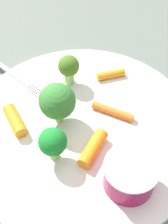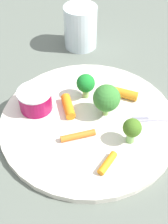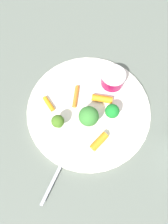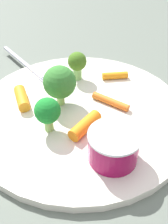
{
  "view_description": "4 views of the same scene",
  "coord_description": "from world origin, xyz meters",
  "px_view_note": "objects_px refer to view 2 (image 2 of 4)",
  "views": [
    {
      "loc": [
        0.08,
        0.24,
        0.36
      ],
      "look_at": [
        -0.01,
        -0.01,
        0.03
      ],
      "focal_mm": 51.61,
      "sensor_mm": 36.0,
      "label": 1
    },
    {
      "loc": [
        -0.31,
        -0.17,
        0.4
      ],
      "look_at": [
        0.0,
        0.01,
        0.02
      ],
      "focal_mm": 47.6,
      "sensor_mm": 36.0,
      "label": 2
    },
    {
      "loc": [
        0.16,
        -0.13,
        0.51
      ],
      "look_at": [
        0.0,
        -0.02,
        0.03
      ],
      "focal_mm": 34.11,
      "sensor_mm": 36.0,
      "label": 3
    },
    {
      "loc": [
        0.05,
        0.31,
        0.27
      ],
      "look_at": [
        -0.0,
        0.01,
        0.02
      ],
      "focal_mm": 44.95,
      "sensor_mm": 36.0,
      "label": 4
    }
  ],
  "objects_px": {
    "drinking_glass": "(80,27)",
    "sauce_cup": "(35,100)",
    "carrot_stick_3": "(69,105)",
    "broccoli_floret_1": "(107,98)",
    "carrot_stick_2": "(107,163)",
    "plate": "(88,121)",
    "carrot_stick_0": "(125,94)",
    "carrot_stick_1": "(78,136)",
    "broccoli_floret_2": "(86,84)",
    "broccoli_floret_0": "(132,129)"
  },
  "relations": [
    {
      "from": "sauce_cup",
      "to": "drinking_glass",
      "type": "xyz_separation_m",
      "value": [
        0.23,
        0.04,
        0.02
      ]
    },
    {
      "from": "broccoli_floret_1",
      "to": "carrot_stick_3",
      "type": "xyz_separation_m",
      "value": [
        -0.02,
        0.06,
        -0.03
      ]
    },
    {
      "from": "plate",
      "to": "carrot_stick_1",
      "type": "bearing_deg",
      "value": -171.66
    },
    {
      "from": "drinking_glass",
      "to": "broccoli_floret_1",
      "type": "bearing_deg",
      "value": -138.28
    },
    {
      "from": "carrot_stick_2",
      "to": "drinking_glass",
      "type": "relative_size",
      "value": 0.44
    },
    {
      "from": "broccoli_floret_1",
      "to": "carrot_stick_3",
      "type": "bearing_deg",
      "value": 109.43
    },
    {
      "from": "sauce_cup",
      "to": "carrot_stick_0",
      "type": "xyz_separation_m",
      "value": [
        0.11,
        -0.13,
        -0.01
      ]
    },
    {
      "from": "drinking_glass",
      "to": "sauce_cup",
      "type": "bearing_deg",
      "value": -169.21
    },
    {
      "from": "carrot_stick_3",
      "to": "drinking_glass",
      "type": "height_order",
      "value": "drinking_glass"
    },
    {
      "from": "broccoli_floret_1",
      "to": "carrot_stick_2",
      "type": "distance_m",
      "value": 0.11
    },
    {
      "from": "broccoli_floret_2",
      "to": "carrot_stick_1",
      "type": "bearing_deg",
      "value": -156.87
    },
    {
      "from": "broccoli_floret_0",
      "to": "carrot_stick_0",
      "type": "xyz_separation_m",
      "value": [
        0.09,
        0.05,
        -0.02
      ]
    },
    {
      "from": "carrot_stick_0",
      "to": "carrot_stick_1",
      "type": "distance_m",
      "value": 0.13
    },
    {
      "from": "plate",
      "to": "carrot_stick_2",
      "type": "relative_size",
      "value": 7.39
    },
    {
      "from": "carrot_stick_0",
      "to": "carrot_stick_1",
      "type": "bearing_deg",
      "value": 169.2
    },
    {
      "from": "carrot_stick_0",
      "to": "drinking_glass",
      "type": "distance_m",
      "value": 0.21
    },
    {
      "from": "carrot_stick_1",
      "to": "broccoli_floret_2",
      "type": "bearing_deg",
      "value": 23.13
    },
    {
      "from": "broccoli_floret_0",
      "to": "carrot_stick_0",
      "type": "distance_m",
      "value": 0.11
    },
    {
      "from": "broccoli_floret_2",
      "to": "drinking_glass",
      "type": "bearing_deg",
      "value": 33.88
    },
    {
      "from": "broccoli_floret_0",
      "to": "broccoli_floret_1",
      "type": "bearing_deg",
      "value": 61.81
    },
    {
      "from": "broccoli_floret_0",
      "to": "carrot_stick_2",
      "type": "relative_size",
      "value": 1.13
    },
    {
      "from": "carrot_stick_2",
      "to": "drinking_glass",
      "type": "distance_m",
      "value": 0.35
    },
    {
      "from": "carrot_stick_3",
      "to": "sauce_cup",
      "type": "bearing_deg",
      "value": 118.22
    },
    {
      "from": "plate",
      "to": "carrot_stick_3",
      "type": "xyz_separation_m",
      "value": [
        0.0,
        0.04,
        0.01
      ]
    },
    {
      "from": "plate",
      "to": "carrot_stick_1",
      "type": "height_order",
      "value": "carrot_stick_1"
    },
    {
      "from": "sauce_cup",
      "to": "drinking_glass",
      "type": "distance_m",
      "value": 0.24
    },
    {
      "from": "sauce_cup",
      "to": "broccoli_floret_1",
      "type": "height_order",
      "value": "broccoli_floret_1"
    },
    {
      "from": "plate",
      "to": "broccoli_floret_2",
      "type": "bearing_deg",
      "value": 35.12
    },
    {
      "from": "plate",
      "to": "broccoli_floret_1",
      "type": "bearing_deg",
      "value": -38.14
    },
    {
      "from": "carrot_stick_2",
      "to": "carrot_stick_0",
      "type": "bearing_deg",
      "value": 15.51
    },
    {
      "from": "broccoli_floret_2",
      "to": "carrot_stick_0",
      "type": "relative_size",
      "value": 1.04
    },
    {
      "from": "broccoli_floret_0",
      "to": "carrot_stick_2",
      "type": "height_order",
      "value": "broccoli_floret_0"
    },
    {
      "from": "sauce_cup",
      "to": "carrot_stick_0",
      "type": "bearing_deg",
      "value": -49.73
    },
    {
      "from": "plate",
      "to": "carrot_stick_2",
      "type": "xyz_separation_m",
      "value": [
        -0.07,
        -0.07,
        0.01
      ]
    },
    {
      "from": "sauce_cup",
      "to": "broccoli_floret_1",
      "type": "xyz_separation_m",
      "value": [
        0.05,
        -0.12,
        0.02
      ]
    },
    {
      "from": "broccoli_floret_1",
      "to": "carrot_stick_2",
      "type": "relative_size",
      "value": 1.47
    },
    {
      "from": "broccoli_floret_1",
      "to": "sauce_cup",
      "type": "bearing_deg",
      "value": 113.62
    },
    {
      "from": "plate",
      "to": "drinking_glass",
      "type": "distance_m",
      "value": 0.25
    },
    {
      "from": "carrot_stick_0",
      "to": "sauce_cup",
      "type": "bearing_deg",
      "value": 130.27
    },
    {
      "from": "broccoli_floret_2",
      "to": "drinking_glass",
      "type": "xyz_separation_m",
      "value": [
        0.16,
        0.11,
        0.0
      ]
    },
    {
      "from": "broccoli_floret_2",
      "to": "carrot_stick_1",
      "type": "relative_size",
      "value": 0.85
    },
    {
      "from": "carrot_stick_3",
      "to": "drinking_glass",
      "type": "xyz_separation_m",
      "value": [
        0.2,
        0.1,
        0.03
      ]
    },
    {
      "from": "plate",
      "to": "broccoli_floret_0",
      "type": "relative_size",
      "value": 6.55
    },
    {
      "from": "broccoli_floret_1",
      "to": "carrot_stick_0",
      "type": "relative_size",
      "value": 1.3
    },
    {
      "from": "plate",
      "to": "sauce_cup",
      "type": "distance_m",
      "value": 0.1
    },
    {
      "from": "broccoli_floret_1",
      "to": "carrot_stick_0",
      "type": "bearing_deg",
      "value": -10.95
    },
    {
      "from": "carrot_stick_1",
      "to": "carrot_stick_3",
      "type": "height_order",
      "value": "carrot_stick_3"
    },
    {
      "from": "broccoli_floret_0",
      "to": "carrot_stick_3",
      "type": "height_order",
      "value": "broccoli_floret_0"
    },
    {
      "from": "carrot_stick_2",
      "to": "broccoli_floret_2",
      "type": "bearing_deg",
      "value": 42.44
    },
    {
      "from": "broccoli_floret_2",
      "to": "drinking_glass",
      "type": "height_order",
      "value": "drinking_glass"
    }
  ]
}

